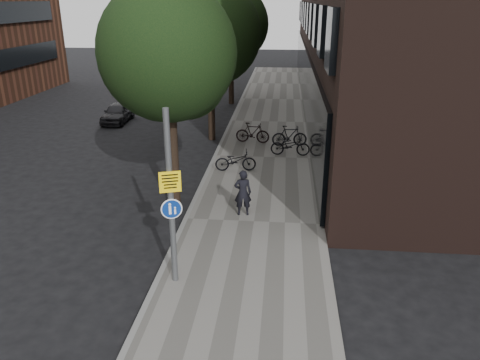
# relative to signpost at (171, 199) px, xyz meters

# --- Properties ---
(ground) EXTENTS (120.00, 120.00, 0.00)m
(ground) POSITION_rel_signpost_xyz_m (1.53, 0.24, -2.38)
(ground) COLOR black
(ground) RESTS_ON ground
(sidewalk) EXTENTS (4.50, 60.00, 0.12)m
(sidewalk) POSITION_rel_signpost_xyz_m (1.78, 10.24, -2.32)
(sidewalk) COLOR slate
(sidewalk) RESTS_ON ground
(curb_edge) EXTENTS (0.15, 60.00, 0.13)m
(curb_edge) POSITION_rel_signpost_xyz_m (-0.47, 10.24, -2.32)
(curb_edge) COLOR slate
(curb_edge) RESTS_ON ground
(street_tree_near) EXTENTS (4.40, 4.40, 7.50)m
(street_tree_near) POSITION_rel_signpost_xyz_m (-1.00, 4.88, 2.73)
(street_tree_near) COLOR black
(street_tree_near) RESTS_ON ground
(street_tree_mid) EXTENTS (5.00, 5.00, 7.80)m
(street_tree_mid) POSITION_rel_signpost_xyz_m (-1.00, 13.38, 2.73)
(street_tree_mid) COLOR black
(street_tree_mid) RESTS_ON ground
(street_tree_far) EXTENTS (5.00, 5.00, 7.80)m
(street_tree_far) POSITION_rel_signpost_xyz_m (-1.00, 22.38, 2.73)
(street_tree_far) COLOR black
(street_tree_far) RESTS_ON ground
(signpost) EXTENTS (0.50, 0.20, 4.48)m
(signpost) POSITION_rel_signpost_xyz_m (0.00, 0.00, 0.00)
(signpost) COLOR #595B5E
(signpost) RESTS_ON sidewalk
(pedestrian) EXTENTS (0.62, 0.45, 1.57)m
(pedestrian) POSITION_rel_signpost_xyz_m (1.37, 4.06, -1.48)
(pedestrian) COLOR black
(pedestrian) RESTS_ON sidewalk
(parked_bike_facade_near) EXTENTS (1.81, 0.67, 0.94)m
(parked_bike_facade_near) POSITION_rel_signpost_xyz_m (2.97, 10.60, -1.79)
(parked_bike_facade_near) COLOR black
(parked_bike_facade_near) RESTS_ON sidewalk
(parked_bike_facade_far) EXTENTS (1.74, 0.65, 1.02)m
(parked_bike_facade_far) POSITION_rel_signpost_xyz_m (2.94, 12.08, -1.75)
(parked_bike_facade_far) COLOR black
(parked_bike_facade_far) RESTS_ON sidewalk
(parked_bike_curb_near) EXTENTS (1.76, 0.82, 0.89)m
(parked_bike_curb_near) POSITION_rel_signpost_xyz_m (0.69, 8.30, -1.81)
(parked_bike_curb_near) COLOR black
(parked_bike_curb_near) RESTS_ON sidewalk
(parked_bike_curb_far) EXTENTS (1.74, 0.67, 1.02)m
(parked_bike_curb_far) POSITION_rel_signpost_xyz_m (1.11, 12.46, -1.75)
(parked_bike_curb_far) COLOR black
(parked_bike_curb_far) RESTS_ON sidewalk
(parked_car_near) EXTENTS (1.39, 3.35, 1.14)m
(parked_car_near) POSITION_rel_signpost_xyz_m (-7.19, 16.41, -1.81)
(parked_car_near) COLOR black
(parked_car_near) RESTS_ON ground
(parked_car_mid) EXTENTS (1.42, 3.67, 1.19)m
(parked_car_mid) POSITION_rel_signpost_xyz_m (-7.34, 22.29, -1.78)
(parked_car_mid) COLOR maroon
(parked_car_mid) RESTS_ON ground
(parked_car_far) EXTENTS (1.67, 3.88, 1.11)m
(parked_car_far) POSITION_rel_signpost_xyz_m (-8.10, 29.40, -1.82)
(parked_car_far) COLOR black
(parked_car_far) RESTS_ON ground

